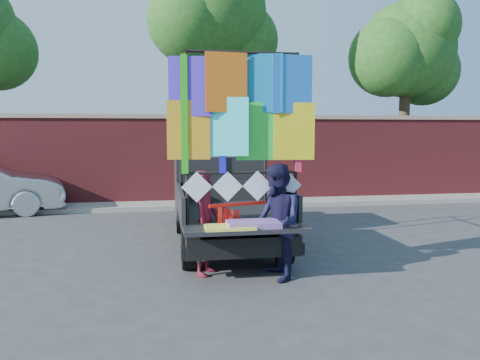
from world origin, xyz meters
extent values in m
plane|color=#38383A|center=(0.00, 0.00, 0.00)|extent=(90.00, 90.00, 0.00)
cube|color=maroon|center=(0.00, 7.00, 1.25)|extent=(30.00, 0.35, 2.50)
cube|color=gray|center=(0.00, 7.00, 2.55)|extent=(30.00, 0.45, 0.12)
cube|color=gray|center=(0.00, 6.30, 0.06)|extent=(30.00, 1.20, 0.12)
cylinder|color=#38281C|center=(1.00, 8.20, 2.73)|extent=(0.36, 0.36, 5.46)
sphere|color=#16501A|center=(1.00, 8.20, 5.85)|extent=(3.20, 3.20, 3.20)
sphere|color=#16501A|center=(1.90, 8.60, 5.07)|extent=(2.40, 2.40, 2.40)
sphere|color=#16501A|center=(0.20, 7.90, 5.46)|extent=(2.60, 2.60, 2.60)
cylinder|color=#38281C|center=(7.50, 8.20, 2.27)|extent=(0.36, 0.36, 4.55)
sphere|color=#16501A|center=(7.50, 8.20, 4.88)|extent=(3.20, 3.20, 3.20)
sphere|color=#16501A|center=(8.40, 8.60, 4.23)|extent=(2.40, 2.40, 2.40)
sphere|color=#16501A|center=(6.70, 7.90, 4.55)|extent=(2.60, 2.60, 2.60)
sphere|color=#16501A|center=(7.80, 7.60, 5.52)|extent=(2.20, 2.20, 2.20)
cylinder|color=black|center=(-0.34, 2.93, 0.32)|extent=(0.21, 0.64, 0.64)
cylinder|color=black|center=(-0.34, 0.31, 0.32)|extent=(0.21, 0.64, 0.64)
cylinder|color=black|center=(1.18, 2.93, 0.32)|extent=(0.21, 0.64, 0.64)
cylinder|color=black|center=(1.18, 0.31, 0.32)|extent=(0.21, 0.64, 0.64)
cube|color=black|center=(0.42, 1.57, 0.49)|extent=(1.65, 4.08, 0.29)
cube|color=black|center=(0.42, 0.84, 0.76)|extent=(1.75, 2.23, 0.10)
cube|color=black|center=(-0.43, 0.84, 0.97)|extent=(0.06, 2.23, 0.44)
cube|color=black|center=(1.28, 0.84, 0.97)|extent=(0.06, 2.23, 0.44)
cube|color=black|center=(0.42, 1.94, 0.97)|extent=(1.75, 0.06, 0.44)
cube|color=black|center=(0.42, 2.88, 1.02)|extent=(1.75, 1.55, 1.21)
cube|color=#8C9EAD|center=(0.42, 2.45, 1.41)|extent=(1.55, 0.06, 0.53)
cube|color=#8C9EAD|center=(0.42, 3.61, 1.21)|extent=(1.55, 0.10, 0.68)
cube|color=black|center=(0.42, 3.95, 0.78)|extent=(1.70, 0.87, 0.53)
cube|color=black|center=(0.42, -0.52, 0.78)|extent=(1.75, 0.53, 0.06)
cube|color=black|center=(0.42, -0.29, 0.41)|extent=(1.80, 0.15, 0.17)
cylinder|color=black|center=(-0.37, -0.18, 2.02)|extent=(0.05, 0.05, 2.43)
cylinder|color=black|center=(-0.37, 1.86, 2.02)|extent=(0.05, 0.05, 2.43)
cylinder|color=black|center=(1.22, -0.18, 2.02)|extent=(0.05, 0.05, 2.43)
cylinder|color=black|center=(1.22, 1.86, 2.02)|extent=(0.05, 0.05, 2.43)
cylinder|color=black|center=(0.42, -0.18, 3.24)|extent=(1.65, 0.04, 0.04)
cylinder|color=black|center=(0.42, 1.86, 3.24)|extent=(1.65, 0.04, 0.04)
cylinder|color=black|center=(-0.37, 0.84, 3.24)|extent=(0.04, 2.09, 0.04)
cylinder|color=black|center=(1.22, 0.84, 3.24)|extent=(0.04, 2.09, 0.04)
cylinder|color=black|center=(0.42, -0.18, 1.54)|extent=(1.65, 0.04, 0.04)
cube|color=#422AD5|center=(-0.31, -0.20, 2.80)|extent=(0.60, 0.01, 0.83)
cube|color=orange|center=(0.18, -0.24, 2.80)|extent=(0.60, 0.01, 0.83)
cube|color=#0B6BA6|center=(0.67, -0.20, 2.80)|extent=(0.60, 0.01, 0.83)
cube|color=blue|center=(1.15, -0.24, 2.80)|extent=(0.60, 0.01, 0.83)
cube|color=orange|center=(-0.31, -0.20, 2.17)|extent=(0.60, 0.01, 0.83)
cube|color=#35FDFF|center=(0.18, -0.24, 2.17)|extent=(0.60, 0.01, 0.83)
cube|color=green|center=(0.67, -0.20, 2.17)|extent=(0.60, 0.01, 0.83)
cube|color=yellow|center=(1.15, -0.24, 2.17)|extent=(0.60, 0.01, 0.83)
cube|color=green|center=(-0.40, -0.22, 2.36)|extent=(0.10, 0.01, 1.65)
cube|color=#F2284E|center=(1.25, -0.22, 2.36)|extent=(0.10, 0.01, 1.65)
cube|color=#1E18E0|center=(0.13, -0.22, 2.36)|extent=(0.10, 0.01, 1.65)
cube|color=white|center=(-0.24, -0.21, 1.34)|extent=(0.44, 0.01, 0.44)
cube|color=white|center=(0.20, -0.21, 1.34)|extent=(0.44, 0.01, 0.44)
cube|color=white|center=(0.64, -0.21, 1.34)|extent=(0.44, 0.01, 0.44)
cube|color=white|center=(1.08, -0.21, 1.34)|extent=(0.44, 0.01, 0.44)
cube|color=#EB3451|center=(0.52, -0.52, 0.85)|extent=(0.73, 0.44, 0.08)
cube|color=#FBFB4F|center=(0.18, -0.59, 0.83)|extent=(0.68, 0.39, 0.04)
imported|color=maroon|center=(-0.10, 0.01, 0.78)|extent=(0.58, 0.67, 1.55)
imported|color=#161536|center=(0.89, -0.39, 0.84)|extent=(0.70, 0.86, 1.68)
cube|color=red|center=(0.40, -0.19, 1.08)|extent=(0.95, 0.30, 0.04)
cube|color=red|center=(0.09, -0.21, 0.77)|extent=(0.06, 0.02, 0.56)
cube|color=red|center=(0.17, -0.21, 0.75)|extent=(0.06, 0.02, 0.56)
cube|color=red|center=(0.25, -0.21, 0.73)|extent=(0.06, 0.02, 0.56)
cube|color=red|center=(0.33, -0.21, 0.71)|extent=(0.06, 0.02, 0.56)
camera|label=1|loc=(-0.72, -6.80, 2.13)|focal=35.00mm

